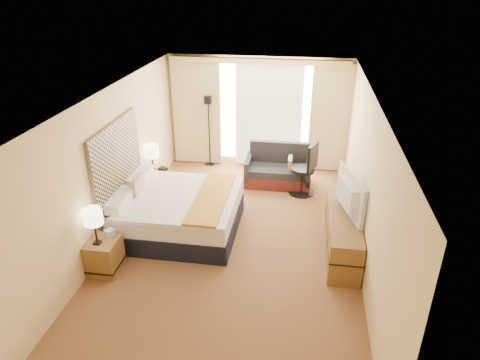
# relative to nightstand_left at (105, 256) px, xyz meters

# --- Properties ---
(floor) EXTENTS (4.20, 7.00, 0.02)m
(floor) POSITION_rel_nightstand_left_xyz_m (1.87, 1.05, -0.28)
(floor) COLOR #501C17
(floor) RESTS_ON ground
(ceiling) EXTENTS (4.20, 7.00, 0.02)m
(ceiling) POSITION_rel_nightstand_left_xyz_m (1.87, 1.05, 2.33)
(ceiling) COLOR white
(ceiling) RESTS_ON wall_back
(wall_back) EXTENTS (4.20, 0.02, 2.60)m
(wall_back) POSITION_rel_nightstand_left_xyz_m (1.87, 4.55, 1.02)
(wall_back) COLOR beige
(wall_back) RESTS_ON ground
(wall_front) EXTENTS (4.20, 0.02, 2.60)m
(wall_front) POSITION_rel_nightstand_left_xyz_m (1.87, -2.45, 1.02)
(wall_front) COLOR beige
(wall_front) RESTS_ON ground
(wall_left) EXTENTS (0.02, 7.00, 2.60)m
(wall_left) POSITION_rel_nightstand_left_xyz_m (-0.23, 1.05, 1.02)
(wall_left) COLOR beige
(wall_left) RESTS_ON ground
(wall_right) EXTENTS (0.02, 7.00, 2.60)m
(wall_right) POSITION_rel_nightstand_left_xyz_m (3.97, 1.05, 1.02)
(wall_right) COLOR beige
(wall_right) RESTS_ON ground
(headboard) EXTENTS (0.06, 1.85, 1.50)m
(headboard) POSITION_rel_nightstand_left_xyz_m (-0.19, 1.25, 1.01)
(headboard) COLOR black
(headboard) RESTS_ON wall_left
(nightstand_left) EXTENTS (0.45, 0.52, 0.55)m
(nightstand_left) POSITION_rel_nightstand_left_xyz_m (0.00, 0.00, 0.00)
(nightstand_left) COLOR brown
(nightstand_left) RESTS_ON floor
(nightstand_right) EXTENTS (0.45, 0.52, 0.55)m
(nightstand_right) POSITION_rel_nightstand_left_xyz_m (0.00, 2.50, 0.00)
(nightstand_right) COLOR brown
(nightstand_right) RESTS_ON floor
(media_dresser) EXTENTS (0.50, 1.80, 0.70)m
(media_dresser) POSITION_rel_nightstand_left_xyz_m (3.70, 1.05, 0.07)
(media_dresser) COLOR brown
(media_dresser) RESTS_ON floor
(window) EXTENTS (2.30, 0.02, 2.30)m
(window) POSITION_rel_nightstand_left_xyz_m (2.12, 4.52, 1.04)
(window) COLOR silver
(window) RESTS_ON wall_back
(curtains) EXTENTS (4.12, 0.19, 2.56)m
(curtains) POSITION_rel_nightstand_left_xyz_m (1.87, 4.44, 1.13)
(curtains) COLOR beige
(curtains) RESTS_ON floor
(bed) EXTENTS (2.10, 1.92, 1.02)m
(bed) POSITION_rel_nightstand_left_xyz_m (0.81, 1.33, 0.10)
(bed) COLOR black
(bed) RESTS_ON floor
(loveseat) EXTENTS (1.43, 0.78, 0.89)m
(loveseat) POSITION_rel_nightstand_left_xyz_m (2.45, 3.54, 0.02)
(loveseat) COLOR #551A18
(loveseat) RESTS_ON floor
(floor_lamp) EXTENTS (0.22, 0.22, 1.71)m
(floor_lamp) POSITION_rel_nightstand_left_xyz_m (0.72, 4.35, 0.93)
(floor_lamp) COLOR black
(floor_lamp) RESTS_ON floor
(desk_chair) EXTENTS (0.57, 0.57, 1.15)m
(desk_chair) POSITION_rel_nightstand_left_xyz_m (3.04, 3.13, 0.23)
(desk_chair) COLOR black
(desk_chair) RESTS_ON floor
(lamp_left) EXTENTS (0.28, 0.28, 0.60)m
(lamp_left) POSITION_rel_nightstand_left_xyz_m (-0.04, -0.07, 0.74)
(lamp_left) COLOR black
(lamp_left) RESTS_ON nightstand_left
(lamp_right) EXTENTS (0.30, 0.30, 0.62)m
(lamp_right) POSITION_rel_nightstand_left_xyz_m (-0.04, 2.48, 0.76)
(lamp_right) COLOR black
(lamp_right) RESTS_ON nightstand_right
(tissue_box) EXTENTS (0.16, 0.16, 0.11)m
(tissue_box) POSITION_rel_nightstand_left_xyz_m (0.06, 0.15, 0.33)
(tissue_box) COLOR #83A7CB
(tissue_box) RESTS_ON nightstand_left
(telephone) EXTENTS (0.20, 0.18, 0.06)m
(telephone) POSITION_rel_nightstand_left_xyz_m (0.11, 2.65, 0.31)
(telephone) COLOR black
(telephone) RESTS_ON nightstand_right
(television) EXTENTS (0.45, 1.17, 0.67)m
(television) POSITION_rel_nightstand_left_xyz_m (3.65, 1.19, 0.76)
(television) COLOR black
(television) RESTS_ON media_dresser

